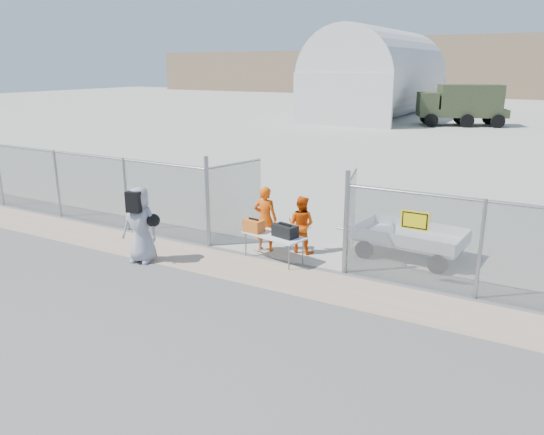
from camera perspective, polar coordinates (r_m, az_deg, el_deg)
The scene contains 13 objects.
ground at distance 12.19m, azimuth -4.65°, elevation -7.27°, with size 160.00×160.00×0.00m, color #494848.
tarmac_inside at distance 51.85m, azimuth 22.56°, elevation 9.62°, with size 160.00×80.00×0.01m, color #A8A896.
dirt_strip at distance 12.96m, azimuth -2.18°, elevation -5.72°, with size 44.00×1.60×0.01m, color tan.
chain_link_fence at distance 13.42m, azimuth 0.00°, elevation 0.00°, with size 40.00×0.20×2.20m, color gray, non-canonical shape.
quonset_hangar at distance 51.87m, azimuth 11.42°, elevation 14.94°, with size 9.00×18.00×8.00m, color silver, non-canonical shape.
folding_table at distance 13.52m, azimuth 0.19°, elevation -3.22°, with size 1.64×0.68×0.70m, color white, non-canonical shape.
orange_bag at distance 13.59m, azimuth -1.98°, elevation -0.89°, with size 0.50×0.33×0.31m, color orange.
black_duffel at distance 13.19m, azimuth 1.41°, elevation -1.45°, with size 0.61×0.36×0.30m, color black.
security_worker_left at distance 14.07m, azimuth -0.72°, elevation -0.15°, with size 0.65×0.42×1.77m, color #EE5208.
security_worker_right at distance 13.99m, azimuth 3.15°, elevation -0.75°, with size 0.75×0.58×1.54m, color #EE5208.
visitor at distance 13.67m, azimuth -13.98°, elevation -0.77°, with size 0.95×0.62×1.94m, color #9898A2.
utility_trailer at distance 14.20m, azimuth 14.67°, elevation -2.50°, with size 3.48×1.79×0.84m, color white, non-canonical shape.
military_truck at distance 46.31m, azimuth 19.77°, elevation 11.29°, with size 6.87×2.54×3.27m, color #363F25, non-canonical shape.
Camera 1 is at (6.32, -9.23, 4.84)m, focal length 35.00 mm.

